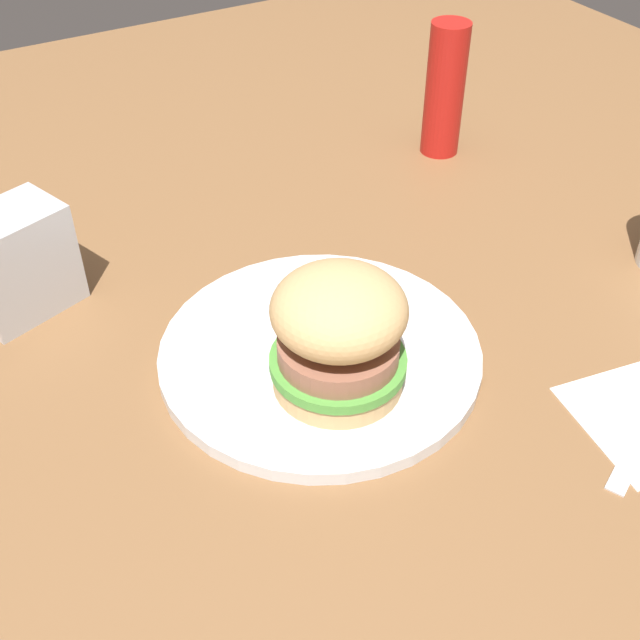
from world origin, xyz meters
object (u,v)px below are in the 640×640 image
object	(u,v)px
plate	(320,353)
fries_pile	(343,300)
sandwich	(339,333)
ketchup_bottle	(445,90)
napkin_dispenser	(16,262)

from	to	relation	value
plate	fries_pile	size ratio (longest dim) A/B	2.77
sandwich	ketchup_bottle	world-z (taller)	ketchup_bottle
fries_pile	ketchup_bottle	xyz separation A→B (m)	(0.20, -0.26, 0.06)
plate	sandwich	world-z (taller)	sandwich
fries_pile	napkin_dispenser	xyz separation A→B (m)	(0.15, 0.24, 0.03)
plate	ketchup_bottle	bearing A→B (deg)	-51.32
plate	ketchup_bottle	world-z (taller)	ketchup_bottle
sandwich	napkin_dispenser	xyz separation A→B (m)	(0.23, 0.18, -0.02)
napkin_dispenser	ketchup_bottle	xyz separation A→B (m)	(0.05, -0.49, 0.03)
sandwich	fries_pile	size ratio (longest dim) A/B	1.11
plate	sandwich	size ratio (longest dim) A/B	2.51
plate	fries_pile	distance (m)	0.06
ketchup_bottle	sandwich	bearing A→B (deg)	132.41
plate	napkin_dispenser	distance (m)	0.28
napkin_dispenser	ketchup_bottle	bearing A→B (deg)	-13.43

